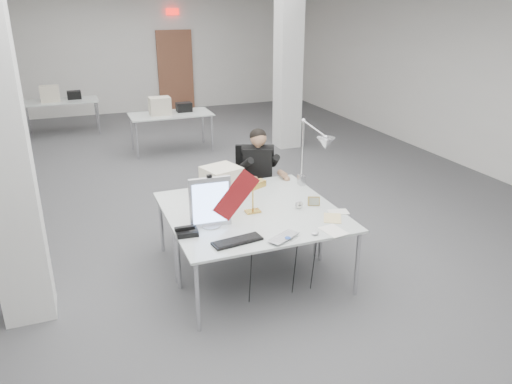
{
  "coord_description": "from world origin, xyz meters",
  "views": [
    {
      "loc": [
        -1.74,
        -6.68,
        2.9
      ],
      "look_at": [
        0.07,
        -2.0,
        0.94
      ],
      "focal_mm": 35.0,
      "sensor_mm": 36.0,
      "label": 1
    }
  ],
  "objects_px": {
    "seated_person": "(258,162)",
    "beige_monitor": "(222,182)",
    "architect_lamp": "(312,155)",
    "desk_main": "(267,228)",
    "office_chair": "(257,184)",
    "laptop": "(288,239)",
    "bankers_lamp": "(253,197)",
    "desk_phone": "(187,232)",
    "monitor": "(210,202)"
  },
  "relations": [
    {
      "from": "beige_monitor",
      "to": "office_chair",
      "type": "bearing_deg",
      "value": 27.67
    },
    {
      "from": "desk_phone",
      "to": "architect_lamp",
      "type": "distance_m",
      "value": 1.8
    },
    {
      "from": "office_chair",
      "to": "seated_person",
      "type": "relative_size",
      "value": 1.22
    },
    {
      "from": "bankers_lamp",
      "to": "seated_person",
      "type": "bearing_deg",
      "value": 41.89
    },
    {
      "from": "desk_main",
      "to": "architect_lamp",
      "type": "distance_m",
      "value": 1.2
    },
    {
      "from": "office_chair",
      "to": "bankers_lamp",
      "type": "relative_size",
      "value": 3.4
    },
    {
      "from": "laptop",
      "to": "desk_phone",
      "type": "relative_size",
      "value": 1.69
    },
    {
      "from": "laptop",
      "to": "beige_monitor",
      "type": "height_order",
      "value": "beige_monitor"
    },
    {
      "from": "office_chair",
      "to": "seated_person",
      "type": "xyz_separation_m",
      "value": [
        0.0,
        -0.05,
        0.32
      ]
    },
    {
      "from": "desk_main",
      "to": "seated_person",
      "type": "bearing_deg",
      "value": 71.62
    },
    {
      "from": "architect_lamp",
      "to": "beige_monitor",
      "type": "bearing_deg",
      "value": 156.4
    },
    {
      "from": "desk_phone",
      "to": "architect_lamp",
      "type": "bearing_deg",
      "value": 24.87
    },
    {
      "from": "bankers_lamp",
      "to": "desk_phone",
      "type": "xyz_separation_m",
      "value": [
        -0.79,
        -0.27,
        -0.15
      ]
    },
    {
      "from": "seated_person",
      "to": "beige_monitor",
      "type": "distance_m",
      "value": 0.96
    },
    {
      "from": "desk_main",
      "to": "beige_monitor",
      "type": "xyz_separation_m",
      "value": [
        -0.18,
        0.93,
        0.19
      ]
    },
    {
      "from": "laptop",
      "to": "architect_lamp",
      "type": "xyz_separation_m",
      "value": [
        0.78,
        1.06,
        0.44
      ]
    },
    {
      "from": "monitor",
      "to": "desk_main",
      "type": "bearing_deg",
      "value": -19.86
    },
    {
      "from": "office_chair",
      "to": "beige_monitor",
      "type": "bearing_deg",
      "value": -112.57
    },
    {
      "from": "laptop",
      "to": "desk_phone",
      "type": "xyz_separation_m",
      "value": [
        -0.86,
        0.47,
        0.01
      ]
    },
    {
      "from": "desk_main",
      "to": "office_chair",
      "type": "xyz_separation_m",
      "value": [
        0.52,
        1.62,
        -0.16
      ]
    },
    {
      "from": "office_chair",
      "to": "desk_phone",
      "type": "xyz_separation_m",
      "value": [
        -1.32,
        -1.5,
        0.2
      ]
    },
    {
      "from": "desk_main",
      "to": "beige_monitor",
      "type": "distance_m",
      "value": 0.97
    },
    {
      "from": "desk_main",
      "to": "desk_phone",
      "type": "bearing_deg",
      "value": 171.3
    },
    {
      "from": "seated_person",
      "to": "monitor",
      "type": "distance_m",
      "value": 1.71
    },
    {
      "from": "bankers_lamp",
      "to": "architect_lamp",
      "type": "relative_size",
      "value": 0.38
    },
    {
      "from": "monitor",
      "to": "architect_lamp",
      "type": "bearing_deg",
      "value": 22.67
    },
    {
      "from": "office_chair",
      "to": "monitor",
      "type": "distance_m",
      "value": 1.8
    },
    {
      "from": "laptop",
      "to": "architect_lamp",
      "type": "bearing_deg",
      "value": 24.95
    },
    {
      "from": "desk_main",
      "to": "beige_monitor",
      "type": "height_order",
      "value": "beige_monitor"
    },
    {
      "from": "office_chair",
      "to": "architect_lamp",
      "type": "bearing_deg",
      "value": -47.61
    },
    {
      "from": "office_chair",
      "to": "monitor",
      "type": "bearing_deg",
      "value": -103.85
    },
    {
      "from": "seated_person",
      "to": "architect_lamp",
      "type": "height_order",
      "value": "architect_lamp"
    },
    {
      "from": "beige_monitor",
      "to": "seated_person",
      "type": "bearing_deg",
      "value": 25.53
    },
    {
      "from": "bankers_lamp",
      "to": "desk_phone",
      "type": "height_order",
      "value": "bankers_lamp"
    },
    {
      "from": "desk_main",
      "to": "beige_monitor",
      "type": "relative_size",
      "value": 4.72
    },
    {
      "from": "desk_main",
      "to": "seated_person",
      "type": "height_order",
      "value": "seated_person"
    },
    {
      "from": "desk_phone",
      "to": "monitor",
      "type": "bearing_deg",
      "value": 25.01
    },
    {
      "from": "laptop",
      "to": "bankers_lamp",
      "type": "distance_m",
      "value": 0.77
    },
    {
      "from": "bankers_lamp",
      "to": "monitor",
      "type": "bearing_deg",
      "value": 174.61
    },
    {
      "from": "seated_person",
      "to": "beige_monitor",
      "type": "bearing_deg",
      "value": -114.7
    },
    {
      "from": "monitor",
      "to": "architect_lamp",
      "type": "relative_size",
      "value": 0.57
    },
    {
      "from": "monitor",
      "to": "bankers_lamp",
      "type": "relative_size",
      "value": 1.51
    },
    {
      "from": "desk_main",
      "to": "bankers_lamp",
      "type": "bearing_deg",
      "value": 90.54
    },
    {
      "from": "office_chair",
      "to": "laptop",
      "type": "relative_size",
      "value": 3.35
    },
    {
      "from": "office_chair",
      "to": "monitor",
      "type": "relative_size",
      "value": 2.26
    },
    {
      "from": "beige_monitor",
      "to": "architect_lamp",
      "type": "height_order",
      "value": "architect_lamp"
    },
    {
      "from": "desk_phone",
      "to": "architect_lamp",
      "type": "relative_size",
      "value": 0.23
    },
    {
      "from": "monitor",
      "to": "seated_person",
      "type": "bearing_deg",
      "value": 55.38
    },
    {
      "from": "laptop",
      "to": "desk_main",
      "type": "bearing_deg",
      "value": 71.82
    },
    {
      "from": "office_chair",
      "to": "desk_phone",
      "type": "distance_m",
      "value": 2.01
    }
  ]
}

